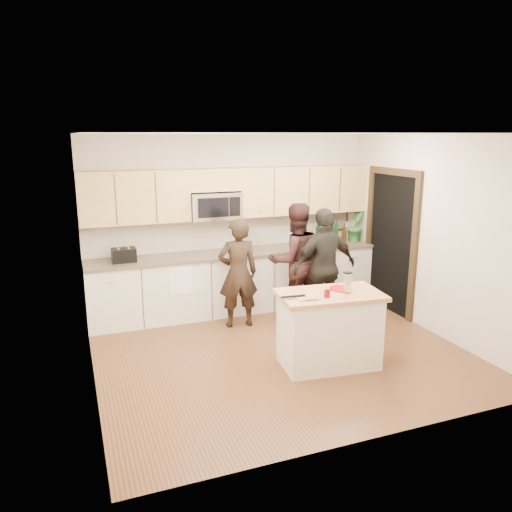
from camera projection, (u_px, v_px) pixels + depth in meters
name	position (u px, v px, depth m)	size (l,w,h in m)	color
floor	(280.00, 352.00, 6.33)	(4.50, 4.50, 0.00)	brown
room_shell	(282.00, 217.00, 5.92)	(4.52, 4.02, 2.71)	#C0B4A4
back_cabinetry	(237.00, 281.00, 7.75)	(4.50, 0.66, 0.94)	silver
upper_cabinetry	(236.00, 192.00, 7.57)	(4.50, 0.33, 0.75)	tan
microwave	(215.00, 206.00, 7.46)	(0.76, 0.41, 0.40)	silver
doorway	(391.00, 237.00, 7.64)	(0.06, 1.25, 2.20)	black
framed_picture	(340.00, 219.00, 8.50)	(0.30, 0.03, 0.38)	black
dish_towel	(179.00, 269.00, 7.17)	(0.34, 0.60, 0.48)	white
island	(329.00, 329.00, 5.89)	(1.27, 0.83, 0.90)	silver
red_plate	(340.00, 289.00, 5.91)	(0.26, 0.26, 0.02)	#9A0E0F
box_grater	(347.00, 282.00, 5.74)	(0.08, 0.07, 0.24)	silver
drink_glass	(327.00, 294.00, 5.62)	(0.07, 0.07, 0.09)	#660D0B
cutting_board	(306.00, 298.00, 5.58)	(0.22, 0.19, 0.02)	tan
tongs	(293.00, 296.00, 5.58)	(0.28, 0.03, 0.02)	black
knife	(313.00, 299.00, 5.51)	(0.19, 0.02, 0.01)	silver
toaster	(124.00, 255.00, 7.02)	(0.33, 0.24, 0.20)	black
bottle_cluster	(332.00, 232.00, 8.21)	(0.66, 0.31, 0.39)	black
orchid	(355.00, 226.00, 8.33)	(0.29, 0.23, 0.53)	#327D37
woman_left	(238.00, 273.00, 7.03)	(0.57, 0.37, 1.57)	black
woman_center	(295.00, 261.00, 7.40)	(0.84, 0.65, 1.72)	black
woman_right	(324.00, 267.00, 7.09)	(0.99, 0.41, 1.70)	black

